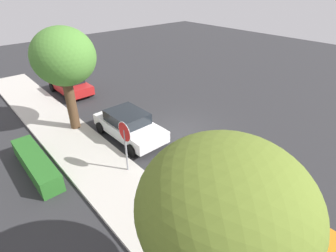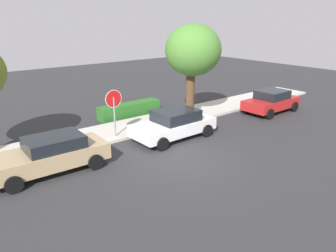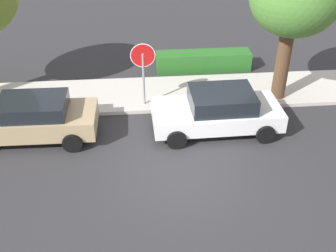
{
  "view_description": "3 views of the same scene",
  "coord_description": "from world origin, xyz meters",
  "px_view_note": "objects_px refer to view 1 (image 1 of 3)",
  "views": [
    {
      "loc": [
        -8.94,
        8.57,
        7.5
      ],
      "look_at": [
        -0.18,
        0.87,
        0.85
      ],
      "focal_mm": 28.0,
      "sensor_mm": 36.0,
      "label": 1
    },
    {
      "loc": [
        -8.48,
        -9.88,
        5.85
      ],
      "look_at": [
        0.42,
        1.43,
        1.04
      ],
      "focal_mm": 35.0,
      "sensor_mm": 36.0,
      "label": 2
    },
    {
      "loc": [
        -1.29,
        -9.68,
        8.05
      ],
      "look_at": [
        -0.39,
        0.63,
        1.25
      ],
      "focal_mm": 45.0,
      "sensor_mm": 36.0,
      "label": 3
    }
  ],
  "objects_px": {
    "parked_car_tan": "(223,187)",
    "parked_car_red": "(70,84)",
    "parked_car_white": "(129,125)",
    "street_tree_near_corner": "(64,58)",
    "stop_sign": "(125,139)",
    "street_tree_mid_block": "(225,207)"
  },
  "relations": [
    {
      "from": "stop_sign",
      "to": "street_tree_mid_block",
      "type": "bearing_deg",
      "value": 166.2
    },
    {
      "from": "parked_car_red",
      "to": "street_tree_near_corner",
      "type": "bearing_deg",
      "value": 159.76
    },
    {
      "from": "stop_sign",
      "to": "parked_car_red",
      "type": "xyz_separation_m",
      "value": [
        10.28,
        -1.9,
        -1.02
      ]
    },
    {
      "from": "parked_car_tan",
      "to": "street_tree_mid_block",
      "type": "bearing_deg",
      "value": 124.33
    },
    {
      "from": "parked_car_white",
      "to": "street_tree_near_corner",
      "type": "bearing_deg",
      "value": 32.01
    },
    {
      "from": "stop_sign",
      "to": "parked_car_tan",
      "type": "relative_size",
      "value": 0.55
    },
    {
      "from": "parked_car_white",
      "to": "street_tree_mid_block",
      "type": "relative_size",
      "value": 0.85
    },
    {
      "from": "parked_car_tan",
      "to": "parked_car_red",
      "type": "distance_m",
      "value": 14.12
    },
    {
      "from": "parked_car_white",
      "to": "street_tree_mid_block",
      "type": "height_order",
      "value": "street_tree_mid_block"
    },
    {
      "from": "stop_sign",
      "to": "street_tree_near_corner",
      "type": "distance_m",
      "value": 5.62
    },
    {
      "from": "parked_car_tan",
      "to": "street_tree_mid_block",
      "type": "height_order",
      "value": "street_tree_mid_block"
    },
    {
      "from": "stop_sign",
      "to": "parked_car_white",
      "type": "xyz_separation_m",
      "value": [
        2.41,
        -1.72,
        -1.01
      ]
    },
    {
      "from": "parked_car_white",
      "to": "street_tree_near_corner",
      "type": "relative_size",
      "value": 0.78
    },
    {
      "from": "parked_car_white",
      "to": "parked_car_tan",
      "type": "xyz_separation_m",
      "value": [
        -6.24,
        0.04,
        0.0
      ]
    },
    {
      "from": "parked_car_red",
      "to": "parked_car_white",
      "type": "bearing_deg",
      "value": 178.69
    },
    {
      "from": "parked_car_tan",
      "to": "street_tree_mid_block",
      "type": "distance_m",
      "value": 4.82
    },
    {
      "from": "parked_car_white",
      "to": "street_tree_near_corner",
      "type": "height_order",
      "value": "street_tree_near_corner"
    },
    {
      "from": "parked_car_tan",
      "to": "parked_car_red",
      "type": "relative_size",
      "value": 1.15
    },
    {
      "from": "street_tree_mid_block",
      "to": "parked_car_red",
      "type": "bearing_deg",
      "value": -11.7
    },
    {
      "from": "parked_car_red",
      "to": "street_tree_near_corner",
      "type": "xyz_separation_m",
      "value": [
        -5.13,
        1.89,
        3.29
      ]
    },
    {
      "from": "stop_sign",
      "to": "parked_car_tan",
      "type": "bearing_deg",
      "value": -156.39
    },
    {
      "from": "parked_car_tan",
      "to": "parked_car_red",
      "type": "xyz_separation_m",
      "value": [
        14.12,
        -0.22,
        -0.02
      ]
    }
  ]
}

